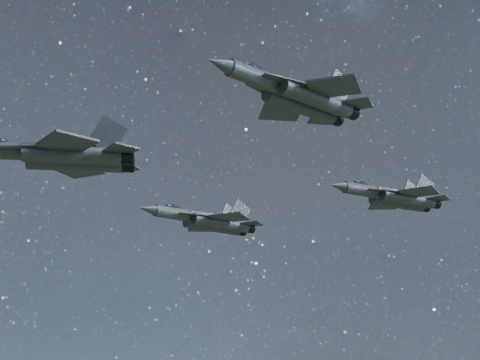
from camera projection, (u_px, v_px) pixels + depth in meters
name	position (u px, v px, depth m)	size (l,w,h in m)	color
jet_lead	(58.00, 155.00, 61.71)	(18.71, 12.84, 4.70)	#30343C
jet_left	(208.00, 221.00, 91.15)	(18.30, 12.34, 4.61)	#30343C
jet_right	(297.00, 95.00, 55.70)	(16.10, 10.70, 4.09)	#30343C
jet_slot	(394.00, 197.00, 86.37)	(17.61, 12.19, 4.42)	#30343C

